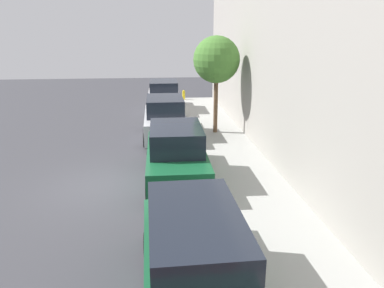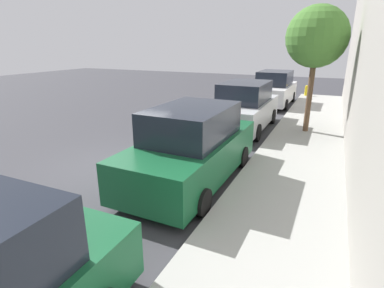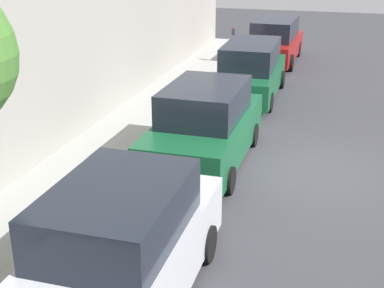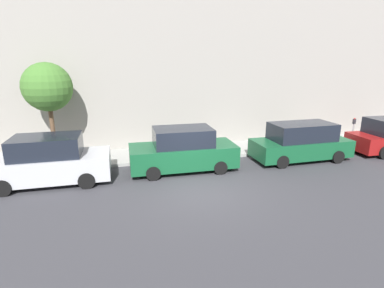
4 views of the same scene
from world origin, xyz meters
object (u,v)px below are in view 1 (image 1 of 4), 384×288
Objects in this scene: parked_suv_fourth at (165,119)px; fire_hydrant at (184,95)px; parked_minivan_second at (195,260)px; parked_suv_fifth at (164,97)px; street_tree at (216,60)px; parked_suv_third at (176,156)px.

parked_suv_fourth is 9.73m from fire_hydrant.
parked_suv_fourth reaches higher than fire_hydrant.
parked_minivan_second is 17.85m from parked_suv_fifth.
parked_suv_fifth is 6.98m from street_tree.
parked_suv_third is 6.85m from street_tree.
parked_minivan_second is at bearing -100.95° from street_tree.
parked_suv_fourth is 1.03× the size of street_tree.
street_tree is (2.30, 5.84, 2.76)m from parked_suv_third.
fire_hydrant is (1.65, 9.58, -0.44)m from parked_suv_fourth.
parked_suv_fourth is 3.73m from street_tree.
parked_suv_third reaches higher than parked_minivan_second.
parked_suv_third and parked_suv_fourth have the same top height.
parked_suv_fifth reaches higher than fire_hydrant.
street_tree is at bearing -84.83° from fire_hydrant.
parked_suv_fifth is 1.03× the size of street_tree.
parked_suv_fourth is 6.15m from parked_suv_fifth.
parked_suv_fourth is at bearing -90.95° from parked_suv_fifth.
parked_suv_fifth is 3.79m from fire_hydrant.
parked_suv_fifth is at bearing -114.33° from fire_hydrant.
parked_minivan_second is at bearing -89.70° from parked_suv_fifth.
street_tree is (2.50, 0.21, 2.76)m from parked_suv_fourth.
parked_suv_fourth is at bearing -175.18° from street_tree.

